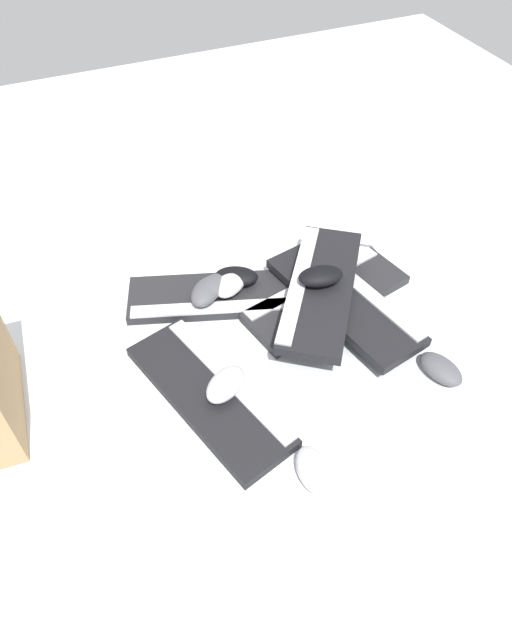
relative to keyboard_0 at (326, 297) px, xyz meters
name	(u,v)px	position (x,y,z in m)	size (l,w,h in m)	color
ground_plane	(250,329)	(-0.22, -0.01, -0.01)	(3.20, 3.20, 0.00)	silver
keyboard_0	(326,297)	(0.00, 0.00, 0.00)	(0.46, 0.24, 0.03)	#232326
keyboard_1	(215,297)	(-0.26, 0.11, 0.00)	(0.46, 0.28, 0.03)	#232326
keyboard_2	(210,394)	(-0.38, -0.17, 0.00)	(0.27, 0.46, 0.03)	black
keyboard_3	(344,300)	(0.02, -0.05, 0.03)	(0.24, 0.46, 0.03)	black
keyboard_4	(320,288)	(-0.03, -0.02, 0.06)	(0.38, 0.44, 0.03)	black
mouse_0	(314,470)	(-0.25, -0.42, 0.01)	(0.11, 0.07, 0.04)	#B7B7BC
mouse_1	(236,276)	(-0.20, 0.13, 0.04)	(0.11, 0.07, 0.04)	black
mouse_2	(441,369)	(0.13, -0.31, 0.01)	(0.11, 0.07, 0.04)	#4C4C51
mouse_3	(226,384)	(-0.34, -0.18, 0.04)	(0.11, 0.07, 0.04)	#B7B7BC
mouse_4	(320,275)	(-0.03, -0.01, 0.10)	(0.11, 0.07, 0.04)	black
mouse_5	(206,292)	(-0.28, 0.11, 0.04)	(0.11, 0.07, 0.04)	#4C4C51
mouse_6	(229,283)	(-0.22, 0.11, 0.04)	(0.11, 0.07, 0.04)	#B7B7BC
mouse_7	(211,288)	(-0.27, 0.11, 0.04)	(0.11, 0.07, 0.04)	#4C4C51
cable_0	(385,293)	(0.15, -0.04, -0.01)	(0.20, 0.44, 0.01)	#59595B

